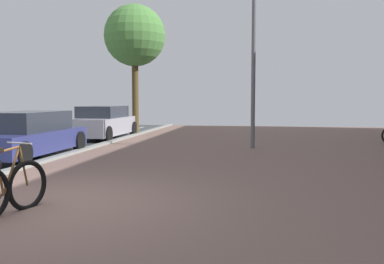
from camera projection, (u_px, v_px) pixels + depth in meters
name	position (u px, v px, depth m)	size (l,w,h in m)	color
ground	(143.00, 208.00, 6.50)	(21.00, 40.00, 0.13)	#343738
bicycle_foreground	(3.00, 186.00, 6.05)	(0.83, 1.46, 1.14)	black
parked_car_near	(28.00, 135.00, 12.08)	(1.82, 4.28, 1.30)	navy
parked_car_far	(102.00, 123.00, 17.98)	(1.92, 4.35, 1.35)	#A8A4B1
lamp_post	(254.00, 50.00, 14.02)	(0.20, 0.52, 5.90)	slate
street_tree	(135.00, 36.00, 19.49)	(2.83, 2.83, 5.99)	brown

